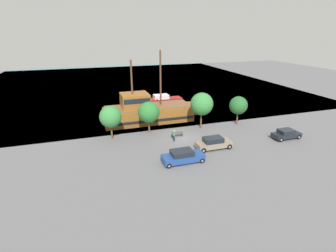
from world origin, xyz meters
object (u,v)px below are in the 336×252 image
object	(u,v)px
parked_car_curb_mid	(214,143)
pirate_ship	(147,111)
parked_car_curb_rear	(183,156)
moored_boat_dockside	(163,99)
pedestrian_walking_near	(174,136)
parked_car_curb_front	(286,134)
fire_hydrant	(221,139)
bench_promenade_east	(177,134)

from	to	relation	value
parked_car_curb_mid	pirate_ship	bearing A→B (deg)	112.92
parked_car_curb_rear	pirate_ship	bearing A→B (deg)	91.66
moored_boat_dockside	pedestrian_walking_near	xyz separation A→B (m)	(-4.81, -20.87, 0.25)
parked_car_curb_front	parked_car_curb_mid	xyz separation A→B (m)	(-11.35, 0.17, 0.09)
pedestrian_walking_near	moored_boat_dockside	bearing A→B (deg)	77.02
fire_hydrant	moored_boat_dockside	bearing A→B (deg)	93.06
pirate_ship	fire_hydrant	xyz separation A→B (m)	(7.58, -11.41, -1.37)
parked_car_curb_mid	bench_promenade_east	distance (m)	6.15
pirate_ship	parked_car_curb_front	size ratio (longest dim) A/B	3.95
moored_boat_dockside	parked_car_curb_mid	size ratio (longest dim) A/B	1.67
bench_promenade_east	pedestrian_walking_near	bearing A→B (deg)	-124.83
pirate_ship	moored_boat_dockside	bearing A→B (deg)	61.37
pirate_ship	bench_promenade_east	xyz separation A→B (m)	(2.49, -7.87, -1.35)
parked_car_curb_front	fire_hydrant	bearing A→B (deg)	168.24
moored_boat_dockside	parked_car_curb_rear	xyz separation A→B (m)	(-5.90, -27.01, 0.18)
parked_car_curb_mid	pedestrian_walking_near	bearing A→B (deg)	135.66
moored_boat_dockside	parked_car_curb_rear	world-z (taller)	moored_boat_dockside
parked_car_curb_rear	parked_car_curb_front	bearing A→B (deg)	6.99
parked_car_curb_mid	fire_hydrant	distance (m)	2.70
parked_car_curb_front	parked_car_curb_rear	size ratio (longest dim) A/B	0.82
bench_promenade_east	pedestrian_walking_near	world-z (taller)	pedestrian_walking_near
bench_promenade_east	parked_car_curb_front	bearing A→B (deg)	-20.82
bench_promenade_east	parked_car_curb_mid	bearing A→B (deg)	-59.88
parked_car_curb_front	parked_car_curb_mid	size ratio (longest dim) A/B	0.86
pirate_ship	bench_promenade_east	size ratio (longest dim) A/B	9.50
fire_hydrant	parked_car_curb_front	bearing A→B (deg)	-11.76
parked_car_curb_front	fire_hydrant	xyz separation A→B (m)	(-9.35, 1.95, -0.29)
pedestrian_walking_near	pirate_ship	bearing A→B (deg)	99.45
moored_boat_dockside	fire_hydrant	xyz separation A→B (m)	(1.23, -23.04, -0.15)
moored_boat_dockside	bench_promenade_east	world-z (taller)	moored_boat_dockside
parked_car_curb_front	pedestrian_walking_near	xyz separation A→B (m)	(-15.39, 4.12, 0.12)
moored_boat_dockside	parked_car_curb_front	xyz separation A→B (m)	(10.58, -24.99, 0.13)
moored_boat_dockside	parked_car_curb_front	distance (m)	27.14
parked_car_curb_front	pirate_ship	bearing A→B (deg)	141.72
parked_car_curb_mid	parked_car_curb_rear	world-z (taller)	parked_car_curb_mid
parked_car_curb_front	parked_car_curb_rear	world-z (taller)	parked_car_curb_rear
pirate_ship	parked_car_curb_front	bearing A→B (deg)	-38.28
parked_car_curb_rear	bench_promenade_east	size ratio (longest dim) A/B	2.92
pirate_ship	parked_car_curb_rear	distance (m)	15.42
pirate_ship	moored_boat_dockside	world-z (taller)	pirate_ship
parked_car_curb_mid	bench_promenade_east	bearing A→B (deg)	120.12
fire_hydrant	pirate_ship	bearing A→B (deg)	123.59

